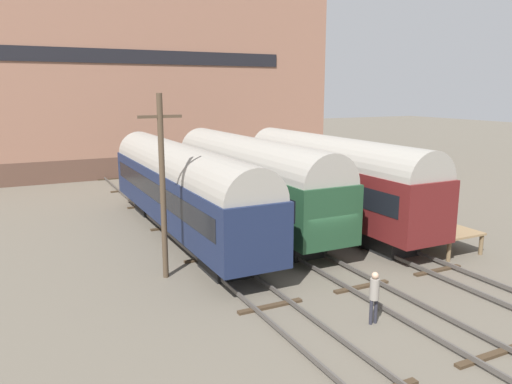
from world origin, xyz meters
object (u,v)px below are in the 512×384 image
(train_car_green, at_px, (250,177))
(bench, at_px, (390,205))
(person_worker, at_px, (374,292))
(utility_pole, at_px, (163,185))
(train_car_navy, at_px, (181,184))
(train_car_maroon, at_px, (332,176))

(train_car_green, bearing_deg, bench, -35.43)
(train_car_green, xyz_separation_m, person_worker, (-1.64, -13.01, -1.82))
(train_car_green, relative_size, utility_pole, 2.14)
(train_car_navy, bearing_deg, train_car_green, 1.18)
(train_car_green, bearing_deg, utility_pole, -140.17)
(train_car_maroon, bearing_deg, person_worker, -118.06)
(train_car_navy, xyz_separation_m, bench, (10.59, -4.47, -1.29))
(train_car_green, relative_size, train_car_maroon, 1.06)
(train_car_navy, distance_m, utility_pole, 6.21)
(train_car_navy, height_order, train_car_maroon, train_car_maroon)
(train_car_maroon, height_order, bench, train_car_maroon)
(train_car_green, height_order, train_car_maroon, train_car_maroon)
(train_car_green, height_order, bench, train_car_green)
(train_car_navy, relative_size, train_car_maroon, 1.20)
(person_worker, height_order, utility_pole, utility_pole)
(train_car_navy, distance_m, train_car_green, 4.18)
(train_car_maroon, bearing_deg, utility_pole, -162.05)
(train_car_maroon, relative_size, utility_pole, 2.01)
(train_car_green, xyz_separation_m, utility_pole, (-6.74, -5.62, 1.08))
(bench, distance_m, utility_pole, 13.41)
(train_car_maroon, height_order, utility_pole, utility_pole)
(bench, xyz_separation_m, person_worker, (-8.05, -8.45, -0.45))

